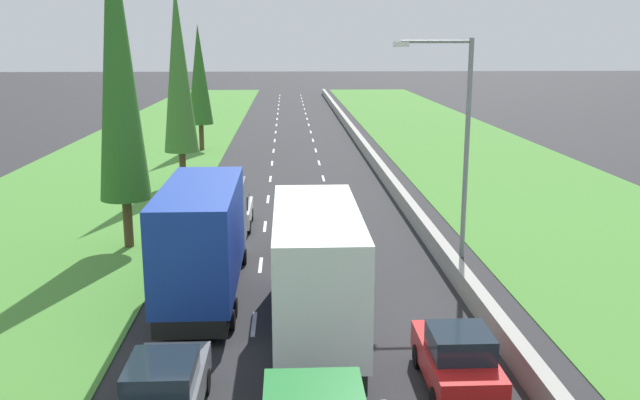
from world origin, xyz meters
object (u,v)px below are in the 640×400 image
Objects in this scene: poplar_tree_third at (178,70)px; street_light_mast at (459,133)px; blue_box_truck_left_lane at (204,236)px; poplar_tree_second at (117,53)px; white_hatchback_left_lane at (234,210)px; grey_sedan_left_lane at (163,392)px; red_hatchback_right_lane at (457,359)px; grey_sedan_centre_lane at (303,231)px; poplar_tree_fourth at (199,75)px; white_box_truck_centre_lane at (315,267)px.

street_light_mast is (13.47, -15.28, -1.95)m from poplar_tree_third.
poplar_tree_second is at bearing 123.65° from blue_box_truck_left_lane.
poplar_tree_second reaches higher than blue_box_truck_left_lane.
poplar_tree_second reaches higher than white_hatchback_left_lane.
red_hatchback_right_lane reaches higher than grey_sedan_left_lane.
grey_sedan_left_lane is at bearing -74.62° from poplar_tree_second.
poplar_tree_third is at bearing 97.26° from grey_sedan_left_lane.
red_hatchback_right_lane is (7.27, -7.18, -1.35)m from blue_box_truck_left_lane.
poplar_tree_third is 20.47m from street_light_mast.
red_hatchback_right_lane is (3.68, -12.73, 0.02)m from grey_sedan_centre_lane.
poplar_tree_fourth reaches higher than grey_sedan_left_lane.
poplar_tree_fourth reaches higher than red_hatchback_right_lane.
poplar_tree_second is 1.63× the size of street_light_mast.
poplar_tree_fourth is (-4.45, 24.59, 5.33)m from white_hatchback_left_lane.
grey_sedan_left_lane is 0.48× the size of blue_box_truck_left_lane.
white_box_truck_centre_lane is 2.41× the size of white_hatchback_left_lane.
poplar_tree_third is (-3.59, 19.31, 5.00)m from blue_box_truck_left_lane.
white_box_truck_centre_lane is 5.20m from blue_box_truck_left_lane.
red_hatchback_right_lane is (3.52, -3.58, -1.35)m from white_box_truck_centre_lane.
red_hatchback_right_lane is 29.32m from poplar_tree_third.
poplar_tree_third is at bearing 117.58° from grey_sedan_centre_lane.
poplar_tree_second reaches higher than poplar_tree_fourth.
grey_sedan_centre_lane is at bearing -62.42° from poplar_tree_third.
blue_box_truck_left_lane is 0.64× the size of poplar_tree_second.
red_hatchback_right_lane is 12.32m from street_light_mast.
poplar_tree_third is (-3.89, 10.04, 6.35)m from white_hatchback_left_lane.
grey_sedan_centre_lane is at bearing 57.06° from blue_box_truck_left_lane.
white_box_truck_centre_lane is 2.09× the size of grey_sedan_centre_lane.
poplar_tree_third reaches higher than poplar_tree_fourth.
street_light_mast is (2.61, 11.20, 4.40)m from red_hatchback_right_lane.
street_light_mast is (9.89, 4.03, 3.05)m from blue_box_truck_left_lane.
red_hatchback_right_lane is 17.87m from white_hatchback_left_lane.
white_hatchback_left_lane reaches higher than grey_sedan_left_lane.
poplar_tree_third is at bearing 131.40° from street_light_mast.
white_box_truck_centre_lane is at bearing -75.02° from white_hatchback_left_lane.
poplar_tree_third is at bearing 111.19° from white_hatchback_left_lane.
white_hatchback_left_lane is 0.27× the size of poplar_tree_second.
grey_sedan_centre_lane is (-0.15, 9.16, -1.37)m from white_box_truck_centre_lane.
blue_box_truck_left_lane is 1.04× the size of street_light_mast.
grey_sedan_left_lane is at bearing -169.65° from red_hatchback_right_lane.
red_hatchback_right_lane is at bearing 10.35° from grey_sedan_left_lane.
grey_sedan_left_lane is at bearing -91.12° from white_hatchback_left_lane.
white_box_truck_centre_lane is 0.77× the size of poplar_tree_third.
grey_sedan_centre_lane is at bearing -74.70° from poplar_tree_fourth.
red_hatchback_right_lane is at bearing -49.52° from poplar_tree_second.
red_hatchback_right_lane is at bearing -103.13° from street_light_mast.
white_box_truck_centre_lane is 13.92m from poplar_tree_second.
white_hatchback_left_lane is 25.56m from poplar_tree_fourth.
white_box_truck_centre_lane is 0.92× the size of poplar_tree_fourth.
white_box_truck_centre_lane reaches higher than red_hatchback_right_lane.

